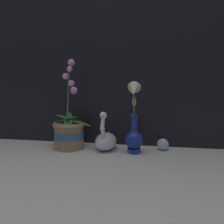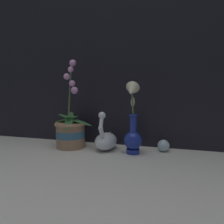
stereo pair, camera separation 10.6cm
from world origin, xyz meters
name	(u,v)px [view 1 (the left image)]	position (x,y,z in m)	size (l,w,h in m)	color
ground_plane	(110,156)	(0.00, 0.00, 0.00)	(2.80, 2.80, 0.00)	beige
window_backdrop	(118,30)	(0.00, 0.22, 0.60)	(2.80, 0.03, 1.20)	black
orchid_potted_plant	(69,131)	(-0.22, 0.08, 0.09)	(0.22, 0.20, 0.44)	#9E7556
swan_figurine	(106,140)	(-0.04, 0.10, 0.05)	(0.10, 0.19, 0.19)	white
blue_vase	(134,129)	(0.10, 0.06, 0.12)	(0.08, 0.13, 0.33)	navy
glass_sphere	(163,144)	(0.24, 0.14, 0.03)	(0.06, 0.06, 0.06)	silver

